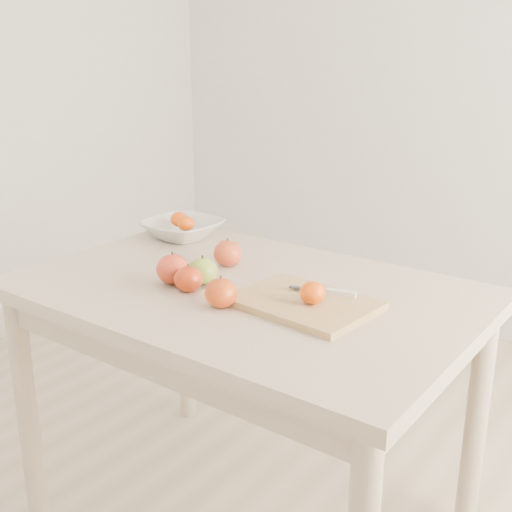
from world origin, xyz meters
The scene contains 14 objects.
table centered at (0.00, 0.00, 0.65)m, with size 1.20×0.80×0.75m.
cutting_board centered at (0.20, -0.03, 0.76)m, with size 0.33×0.24×0.02m, color tan.
board_tangerine centered at (0.23, -0.04, 0.80)m, with size 0.06×0.06×0.05m, color #D55407.
fruit_bowl centered at (-0.44, 0.24, 0.78)m, with size 0.25×0.25×0.06m, color silver.
bowl_tangerine_near centered at (-0.47, 0.25, 0.81)m, with size 0.06×0.06×0.05m, color #E74108.
bowl_tangerine_far centered at (-0.41, 0.23, 0.81)m, with size 0.06×0.06×0.05m, color #D46207.
orange_peel_a centered at (-0.26, 0.25, 0.75)m, with size 0.06×0.04×0.00m, color orange.
orange_peel_b centered at (-0.18, 0.16, 0.75)m, with size 0.04×0.04×0.00m, color orange.
paring_knife centered at (0.25, 0.04, 0.78)m, with size 0.17×0.06×0.01m.
apple_green centered at (-0.10, -0.05, 0.79)m, with size 0.08×0.08×0.07m, color #5A8C1D.
apple_red_a centered at (-0.14, 0.11, 0.79)m, with size 0.08×0.08×0.07m, color maroon.
apple_red_e centered at (0.04, -0.15, 0.79)m, with size 0.08×0.08×0.07m, color maroon.
apple_red_c centered at (-0.09, -0.12, 0.78)m, with size 0.07×0.07×0.07m, color #990706.
apple_red_b centered at (-0.16, -0.10, 0.79)m, with size 0.09×0.09×0.08m, color maroon.
Camera 1 is at (0.97, -1.26, 1.34)m, focal length 45.00 mm.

